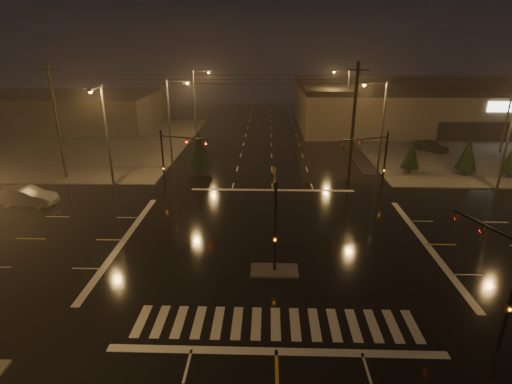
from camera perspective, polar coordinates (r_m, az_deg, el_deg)
ground at (r=29.27m, az=2.54°, el=-7.17°), size 140.00×140.00×0.00m
sidewalk_ne at (r=65.12m, az=29.79°, el=5.78°), size 36.00×36.00×0.12m
sidewalk_nw at (r=64.66m, az=-25.62°, el=6.39°), size 36.00×36.00×0.12m
median_island at (r=25.75m, az=2.65°, el=-11.15°), size 3.00×1.60×0.15m
crosswalk at (r=21.69m, az=2.83°, el=-18.24°), size 15.00×2.60×0.01m
stop_bar_near at (r=20.17m, az=2.92°, el=-21.80°), size 16.00×0.50×0.01m
stop_bar_far at (r=39.34m, az=2.37°, el=0.28°), size 16.00×0.50×0.01m
retail_building at (r=80.79m, az=28.38°, el=11.16°), size 60.20×28.30×7.20m
commercial_block at (r=76.94m, az=-25.37°, el=10.49°), size 30.00×18.00×5.60m
signal_mast_median at (r=24.88m, az=2.76°, el=-2.79°), size 0.25×4.59×6.00m
signal_mast_ne at (r=38.68m, az=16.73°, el=4.95°), size 4.84×1.86×6.00m
signal_mast_nw at (r=38.43m, az=-11.91°, el=5.29°), size 4.84×1.86×6.00m
signal_mast_se at (r=21.77m, az=31.52°, el=-9.76°), size 1.55×3.87×6.00m
streetlight_1 at (r=45.87m, az=-11.95°, el=10.28°), size 2.77×0.32×10.00m
streetlight_2 at (r=61.37m, az=-8.52°, el=12.97°), size 2.77×0.32×10.00m
streetlight_3 at (r=44.21m, az=17.28°, el=9.44°), size 2.77×0.32×10.00m
streetlight_4 at (r=63.50m, az=12.66°, el=12.96°), size 2.77×0.32×10.00m
streetlight_5 at (r=40.96m, az=-20.75°, el=8.23°), size 0.32×2.77×10.00m
streetlight_6 at (r=44.09m, az=32.67°, el=7.11°), size 0.32×2.77×10.00m
utility_pole_0 at (r=45.95m, az=-26.53°, el=9.03°), size 2.20×0.32×12.00m
utility_pole_1 at (r=41.50m, az=13.73°, el=9.57°), size 2.20×0.32×12.00m
conifer_0 at (r=46.85m, az=21.32°, el=5.04°), size 1.96×1.96×3.76m
conifer_1 at (r=48.85m, az=28.02°, el=4.83°), size 2.18×2.18×4.11m
conifer_3 at (r=43.87m, az=-8.16°, el=6.09°), size 2.73×2.73×4.97m
car_parked at (r=58.28m, az=23.66°, el=6.09°), size 4.44×4.84×1.60m
car_crossing at (r=40.83m, az=-29.85°, el=-0.54°), size 5.13×2.11×1.65m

